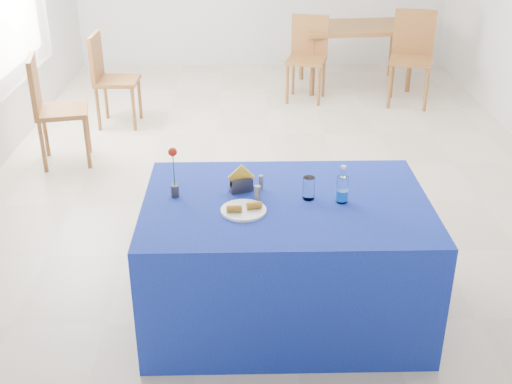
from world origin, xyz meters
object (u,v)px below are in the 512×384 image
oak_table (356,32)px  chair_win_b (108,73)px  water_bottle (342,190)px  chair_win_a (50,103)px  chair_bg_left (308,52)px  blue_table (285,258)px  plate (244,210)px  chair_bg_right (412,51)px

oak_table → chair_win_b: (-2.80, -1.37, -0.12)m
oak_table → chair_win_b: 3.12m
water_bottle → chair_win_a: bearing=133.9°
chair_win_a → chair_win_b: (0.32, 1.03, -0.02)m
chair_bg_left → chair_win_b: (-2.16, -0.87, -0.00)m
chair_win_a → blue_table: bearing=-151.7°
chair_bg_left → chair_win_a: bearing=-127.8°
blue_table → plate: bearing=-151.7°
plate → blue_table: plate is taller
oak_table → chair_win_a: chair_win_a is taller
oak_table → chair_bg_left: (-0.64, -0.50, -0.12)m
oak_table → chair_win_a: (-3.12, -2.40, -0.10)m
blue_table → chair_win_b: chair_win_b is taller
water_bottle → chair_win_b: 3.89m
blue_table → chair_bg_right: chair_bg_right is taller
blue_table → chair_win_a: bearing=130.0°
chair_win_a → chair_win_b: chair_win_a is taller
blue_table → oak_table: 4.87m
plate → chair_bg_left: (0.77, 4.35, -0.21)m
plate → blue_table: bearing=28.3°
blue_table → oak_table: size_ratio=1.11×
chair_win_a → water_bottle: bearing=-147.8°
plate → water_bottle: 0.56m
blue_table → chair_bg_left: chair_bg_left is taller
water_bottle → blue_table: bearing=176.1°
plate → chair_bg_right: bearing=65.0°
blue_table → water_bottle: 0.54m
water_bottle → oak_table: bearing=79.7°
plate → chair_bg_right: chair_bg_right is taller
chair_win_a → chair_bg_left: bearing=-64.3°
oak_table → chair_win_a: bearing=-142.4°
blue_table → chair_win_a: chair_win_a is taller
chair_bg_left → chair_bg_right: chair_bg_right is taller
plate → chair_bg_right: 4.60m
plate → water_bottle: water_bottle is taller
chair_win_a → plate: bearing=-156.8°
chair_win_b → plate: bearing=-156.5°
plate → chair_win_a: size_ratio=0.25×
chair_bg_right → chair_win_a: size_ratio=1.05×
chair_win_b → water_bottle: bearing=-148.4°
water_bottle → chair_bg_right: 4.30m
water_bottle → chair_bg_right: (1.40, 4.06, -0.23)m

